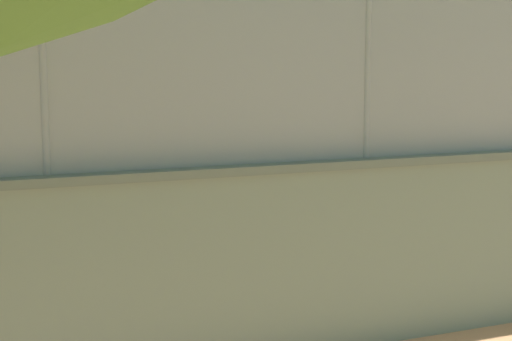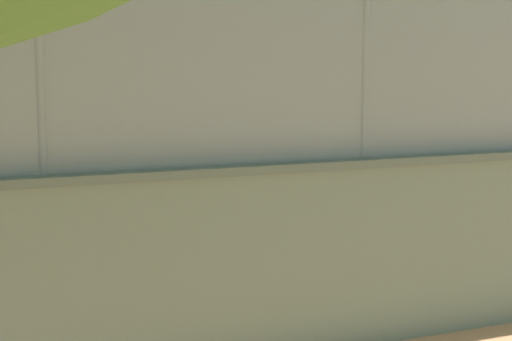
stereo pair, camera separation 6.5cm
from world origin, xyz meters
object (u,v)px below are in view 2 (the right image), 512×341
object	(u,v)px
player_near_wall_returning	(188,155)
courtside_bench	(427,259)
player_at_service_line	(263,142)
player_crossing_court	(371,163)
sports_ball	(206,150)

from	to	relation	value
player_near_wall_returning	courtside_bench	world-z (taller)	player_near_wall_returning
player_at_service_line	player_crossing_court	bearing A→B (deg)	98.04
player_at_service_line	sports_ball	distance (m)	4.50
player_crossing_court	sports_ball	size ratio (longest dim) A/B	12.00
player_crossing_court	courtside_bench	xyz separation A→B (m)	(2.02, 4.94, -0.45)
player_crossing_court	courtside_bench	bearing A→B (deg)	67.80
player_at_service_line	courtside_bench	world-z (taller)	player_at_service_line
player_near_wall_returning	courtside_bench	xyz separation A→B (m)	(-0.75, 7.56, -0.41)
player_crossing_court	sports_ball	xyz separation A→B (m)	(3.10, -0.36, 0.32)
sports_ball	courtside_bench	distance (m)	5.47
player_crossing_court	player_at_service_line	bearing A→B (deg)	-81.96
courtside_bench	player_near_wall_returning	bearing A→B (deg)	-84.32
player_crossing_court	sports_ball	world-z (taller)	player_crossing_court
player_at_service_line	player_crossing_court	distance (m)	4.11
player_at_service_line	sports_ball	bearing A→B (deg)	55.78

